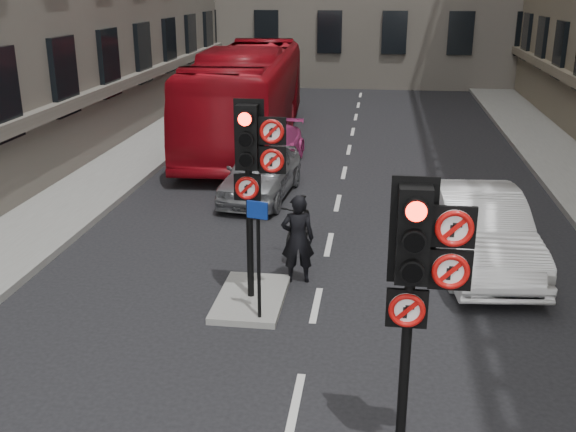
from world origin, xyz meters
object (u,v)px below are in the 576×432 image
(car_silver, at_px, (261,172))
(motorcycle, at_px, (299,225))
(car_white, at_px, (479,229))
(info_sign, at_px, (258,244))
(signal_near, at_px, (419,267))
(bus_red, at_px, (248,96))
(car_pink, at_px, (271,148))
(signal_far, at_px, (253,158))
(motorcyclist, at_px, (298,239))

(car_silver, distance_m, motorcycle, 3.93)
(car_white, height_order, info_sign, info_sign)
(signal_near, distance_m, bus_red, 17.43)
(signal_near, xyz_separation_m, motorcycle, (-2.13, 6.65, -2.02))
(car_silver, relative_size, car_white, 0.86)
(signal_near, relative_size, motorcycle, 1.91)
(car_pink, xyz_separation_m, info_sign, (1.45, -10.27, 0.87))
(car_white, bearing_deg, info_sign, -147.80)
(signal_far, bearing_deg, car_pink, 97.43)
(car_white, relative_size, info_sign, 2.25)
(car_pink, height_order, motorcyclist, motorcyclist)
(bus_red, xyz_separation_m, motorcyclist, (3.21, -11.62, -0.82))
(car_silver, relative_size, car_pink, 0.98)
(signal_far, bearing_deg, motorcycle, 79.93)
(signal_far, distance_m, bus_red, 12.92)
(bus_red, distance_m, motorcycle, 10.49)
(signal_near, xyz_separation_m, signal_far, (-2.60, 4.00, 0.12))
(bus_red, bearing_deg, car_pink, -69.91)
(car_pink, relative_size, motorcyclist, 2.35)
(signal_far, relative_size, car_white, 0.76)
(car_pink, distance_m, motorcycle, 7.02)
(signal_near, height_order, signal_far, signal_far)
(signal_near, height_order, car_silver, signal_near)
(signal_far, relative_size, car_silver, 0.88)
(signal_far, distance_m, car_white, 5.19)
(signal_far, bearing_deg, info_sign, -75.22)
(bus_red, height_order, motorcyclist, bus_red)
(car_silver, bearing_deg, signal_near, -66.23)
(motorcyclist, relative_size, info_sign, 0.84)
(signal_near, bearing_deg, car_silver, 109.20)
(car_silver, height_order, info_sign, info_sign)
(motorcycle, height_order, info_sign, info_sign)
(signal_near, height_order, bus_red, signal_near)
(bus_red, height_order, motorcycle, bus_red)
(signal_near, distance_m, signal_far, 4.77)
(car_pink, bearing_deg, signal_near, -70.92)
(signal_far, height_order, car_pink, signal_far)
(signal_far, distance_m, motorcyclist, 2.18)
(motorcycle, relative_size, motorcyclist, 1.06)
(car_white, distance_m, motorcyclist, 3.81)
(car_silver, distance_m, car_white, 6.56)
(motorcycle, xyz_separation_m, motorcyclist, (0.18, -1.64, 0.32))
(car_silver, relative_size, motorcyclist, 2.30)
(car_white, bearing_deg, car_silver, 136.81)
(signal_near, bearing_deg, motorcycle, 107.76)
(car_silver, distance_m, info_sign, 7.25)
(info_sign, bearing_deg, car_silver, 115.06)
(signal_near, relative_size, info_sign, 1.71)
(signal_near, distance_m, car_pink, 14.13)
(bus_red, distance_m, info_sign, 13.72)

